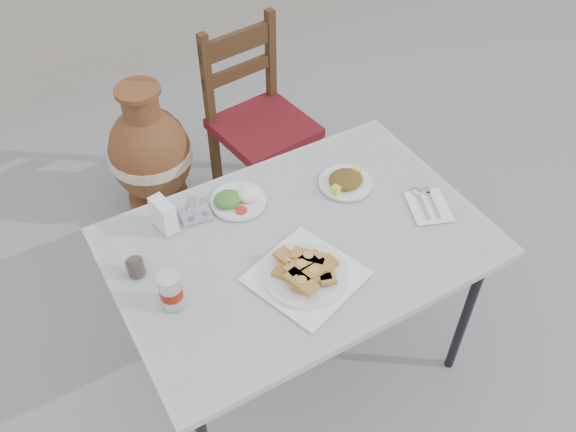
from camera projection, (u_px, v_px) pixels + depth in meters
ground at (305, 380)px, 2.33m from camera, size 80.00×80.00×0.00m
cafe_table at (299, 249)px, 1.93m from camera, size 1.19×0.83×0.70m
pide_plate at (306, 270)px, 1.78m from camera, size 0.36×0.36×0.06m
salad_rice_plate at (238, 199)px, 2.00m from camera, size 0.19×0.19×0.05m
salad_chopped_plate at (346, 181)px, 2.07m from camera, size 0.18×0.18×0.04m
soda_can at (171, 291)px, 1.68m from camera, size 0.07×0.07×0.12m
cola_glass at (135, 265)px, 1.78m from camera, size 0.06×0.06×0.08m
napkin_holder at (164, 215)px, 1.90m from camera, size 0.07×0.10×0.11m
condiment_caddy at (195, 210)px, 1.95m from camera, size 0.11×0.10×0.07m
cutlery_napkin at (427, 203)px, 2.01m from camera, size 0.18×0.20×0.01m
chair at (259, 121)px, 2.73m from camera, size 0.42×0.42×0.89m
terracotta_urn at (150, 154)px, 2.80m from camera, size 0.38×0.38×0.67m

